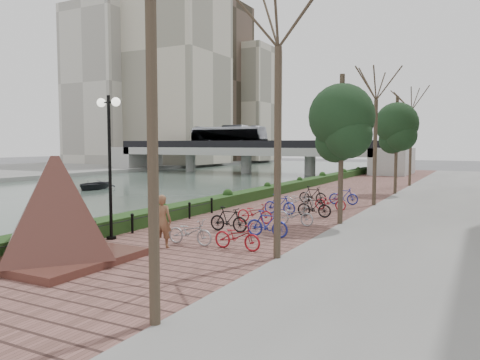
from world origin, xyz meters
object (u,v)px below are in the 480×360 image
Objects in this scene: granite_monument at (56,208)px; boat at (93,185)px; motorcycle at (67,245)px; pedestrian at (162,221)px; lamppost at (109,137)px.

granite_monument is 28.06m from boat.
pedestrian is at bearing 43.88° from motorcycle.
granite_monument is 3.03× the size of motorcycle.
lamppost is 1.32× the size of boat.
granite_monument is 1.17× the size of boat.
lamppost is (-0.90, 3.21, 2.15)m from granite_monument.
lamppost is at bearing -54.86° from boat.
boat is at bearing 133.20° from granite_monument.
granite_monument is at bearing -74.42° from lamppost.
motorcycle is at bearing -69.76° from lamppost.
motorcycle is at bearing 32.05° from granite_monument.
granite_monument is 2.57× the size of pedestrian.
pedestrian is at bearing 61.26° from granite_monument.
pedestrian is 0.45× the size of boat.
motorcycle is 0.85× the size of pedestrian.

